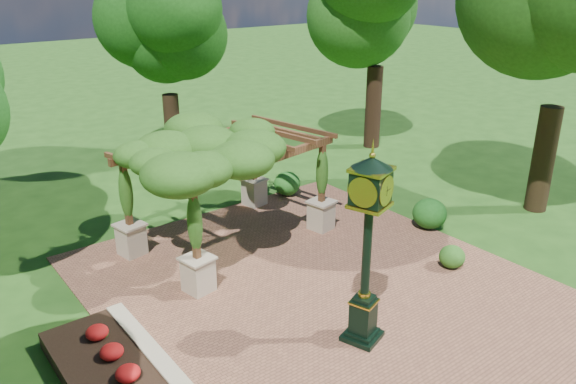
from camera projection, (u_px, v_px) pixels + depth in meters
ground at (353, 309)px, 13.24m from camera, size 120.00×120.00×0.00m
brick_plaza at (325, 291)px, 13.96m from camera, size 10.00×12.00×0.04m
border_wall at (164, 370)px, 10.92m from camera, size 0.35×5.00×0.40m
pedestal_clock at (368, 235)px, 11.23m from camera, size 1.05×1.05×4.21m
pergola at (227, 148)px, 15.48m from camera, size 6.13×4.45×3.52m
sundial at (177, 181)px, 20.24m from camera, size 0.59×0.59×0.86m
shrub_front at (452, 257)px, 14.94m from camera, size 0.90×0.90×0.62m
shrub_mid at (430, 213)px, 17.21m from camera, size 1.13×1.13×0.93m
shrub_back at (287, 184)px, 19.76m from camera, size 1.05×1.05×0.84m
tree_north at (166, 39)px, 21.75m from camera, size 4.02×4.02×7.25m
tree_east_near at (568, 17)px, 16.54m from camera, size 4.43×4.43×9.00m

